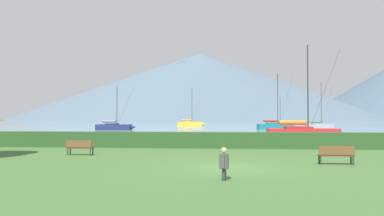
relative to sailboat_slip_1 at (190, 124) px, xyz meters
The scene contains 15 objects.
ground_plane 86.79m from the sailboat_slip_1, 83.42° to the right, with size 1000.00×1000.00×0.00m, color #3D602D.
harbor_water 51.75m from the sailboat_slip_1, 78.91° to the left, with size 320.00×246.00×0.00m, color slate.
hedge_line 75.87m from the sailboat_slip_1, 82.46° to the right, with size 80.00×1.20×1.24m, color #284C23.
sailboat_slip_1 is the anchor object (origin of this frame).
sailboat_slip_2 25.45m from the sailboat_slip_1, 18.94° to the right, with size 6.80×3.25×8.00m.
sailboat_slip_3 34.32m from the sailboat_slip_1, 53.36° to the right, with size 8.48×3.54×11.61m.
sailboat_slip_4 36.42m from the sailboat_slip_1, 108.92° to the right, with size 7.94×2.55×8.50m.
sailboat_slip_7 65.66m from the sailboat_slip_1, 73.65° to the right, with size 8.82×2.92×10.46m.
sailboat_slip_8 37.63m from the sailboat_slip_1, 34.19° to the right, with size 6.86×3.09×10.32m.
park_bench_near_path 81.42m from the sailboat_slip_1, 89.57° to the right, with size 1.79×0.68×0.95m.
park_bench_under_tree 86.09m from the sailboat_slip_1, 79.68° to the right, with size 1.75×0.48×0.95m.
person_seated_viewer 90.31m from the sailboat_slip_1, 83.80° to the right, with size 0.36×0.57×1.25m.
distant_hill_central_peak 316.02m from the sailboat_slip_1, 101.40° to the left, with size 328.70×328.70×63.06m, color #4C6070.
distant_hill_east_ridge 262.10m from the sailboat_slip_1, 93.30° to the left, with size 349.12×349.12×68.25m, color #4C6070.
distant_hill_far_shoulder 232.52m from the sailboat_slip_1, 97.04° to the left, with size 201.81×201.81×56.63m, color #425666.
Camera 1 is at (-0.20, -17.20, 2.37)m, focal length 33.46 mm.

